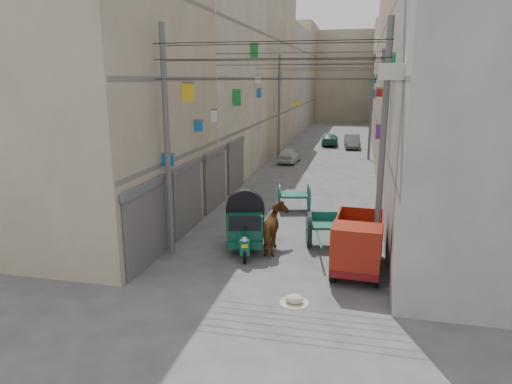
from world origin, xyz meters
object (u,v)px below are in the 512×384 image
(horse, at_px, (275,229))
(distant_car_grey, at_px, (352,141))
(mini_truck, at_px, (357,248))
(tonga_cart, at_px, (325,228))
(distant_car_green, at_px, (330,139))
(auto_rickshaw, at_px, (245,223))
(distant_car_white, at_px, (290,155))
(second_cart, at_px, (294,196))
(feed_sack, at_px, (294,299))

(horse, xyz_separation_m, distant_car_grey, (2.11, 26.90, -0.25))
(mini_truck, distance_m, horse, 3.28)
(tonga_cart, xyz_separation_m, horse, (-1.74, -0.98, 0.17))
(distant_car_grey, distance_m, distant_car_green, 2.50)
(auto_rickshaw, xyz_separation_m, distant_car_white, (-1.21, 18.33, -0.47))
(second_cart, bearing_deg, distant_car_white, 87.44)
(second_cart, relative_size, horse, 0.85)
(second_cart, distance_m, feed_sack, 9.44)
(horse, height_order, distant_car_grey, horse)
(auto_rickshaw, bearing_deg, distant_car_green, 74.70)
(tonga_cart, height_order, feed_sack, tonga_cart)
(second_cart, distance_m, distant_car_white, 12.94)
(distant_car_green, bearing_deg, mini_truck, 92.76)
(mini_truck, relative_size, horse, 1.69)
(feed_sack, bearing_deg, second_cart, 98.47)
(second_cart, relative_size, distant_car_white, 0.52)
(distant_car_white, relative_size, distant_car_grey, 0.90)
(second_cart, bearing_deg, distant_car_green, 77.32)
(tonga_cart, bearing_deg, mini_truck, -74.77)
(tonga_cart, relative_size, horse, 1.52)
(auto_rickshaw, height_order, feed_sack, auto_rickshaw)
(horse, relative_size, distant_car_green, 0.55)
(feed_sack, height_order, distant_car_white, distant_car_white)
(second_cart, bearing_deg, distant_car_grey, 71.69)
(auto_rickshaw, relative_size, tonga_cart, 0.83)
(second_cart, height_order, distant_car_grey, second_cart)
(horse, bearing_deg, distant_car_white, -90.13)
(feed_sack, xyz_separation_m, distant_car_white, (-3.59, 22.07, 0.44))
(auto_rickshaw, height_order, distant_car_green, auto_rickshaw)
(distant_car_grey, relative_size, distant_car_green, 1.00)
(auto_rickshaw, bearing_deg, horse, -8.67)
(horse, bearing_deg, distant_car_green, -97.39)
(auto_rickshaw, relative_size, mini_truck, 0.75)
(second_cart, relative_size, distant_car_grey, 0.47)
(auto_rickshaw, bearing_deg, second_cart, 66.84)
(auto_rickshaw, distance_m, tonga_cart, 3.06)
(distant_car_grey, bearing_deg, auto_rickshaw, -101.77)
(mini_truck, bearing_deg, tonga_cart, 119.23)
(tonga_cart, bearing_deg, distant_car_grey, 78.19)
(distant_car_white, distance_m, distant_car_grey, 9.72)
(second_cart, distance_m, horse, 5.49)
(auto_rickshaw, distance_m, horse, 1.13)
(tonga_cart, bearing_deg, distant_car_white, 92.25)
(second_cart, height_order, feed_sack, second_cart)
(tonga_cart, bearing_deg, distant_car_green, 82.65)
(distant_car_grey, height_order, distant_car_green, distant_car_grey)
(mini_truck, bearing_deg, auto_rickshaw, 164.28)
(distant_car_white, distance_m, distant_car_green, 10.28)
(feed_sack, relative_size, horse, 0.25)
(feed_sack, height_order, horse, horse)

